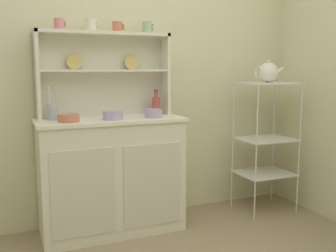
{
  "coord_description": "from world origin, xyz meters",
  "views": [
    {
      "loc": [
        -0.78,
        -1.34,
        1.21
      ],
      "look_at": [
        0.26,
        1.12,
        0.81
      ],
      "focal_mm": 41.13,
      "sensor_mm": 36.0,
      "label": 1
    }
  ],
  "objects_px": {
    "utensil_jar": "(53,111)",
    "porcelain_teapot": "(268,72)",
    "bakers_rack": "(266,131)",
    "cup_rose_0": "(59,24)",
    "jam_bottle": "(156,105)",
    "hutch_cabinet": "(112,174)",
    "bowl_mixing_large": "(68,118)",
    "hutch_shelf_unit": "(104,67)"
  },
  "relations": [
    {
      "from": "hutch_shelf_unit",
      "to": "bowl_mixing_large",
      "type": "bearing_deg",
      "value": -142.54
    },
    {
      "from": "hutch_cabinet",
      "to": "cup_rose_0",
      "type": "xyz_separation_m",
      "value": [
        -0.32,
        0.12,
        1.08
      ]
    },
    {
      "from": "bowl_mixing_large",
      "to": "hutch_cabinet",
      "type": "bearing_deg",
      "value": 13.39
    },
    {
      "from": "cup_rose_0",
      "to": "porcelain_teapot",
      "type": "distance_m",
      "value": 1.69
    },
    {
      "from": "jam_bottle",
      "to": "porcelain_teapot",
      "type": "height_order",
      "value": "porcelain_teapot"
    },
    {
      "from": "utensil_jar",
      "to": "bakers_rack",
      "type": "bearing_deg",
      "value": -5.32
    },
    {
      "from": "hutch_cabinet",
      "to": "porcelain_teapot",
      "type": "bearing_deg",
      "value": -3.52
    },
    {
      "from": "hutch_cabinet",
      "to": "bowl_mixing_large",
      "type": "height_order",
      "value": "bowl_mixing_large"
    },
    {
      "from": "cup_rose_0",
      "to": "bowl_mixing_large",
      "type": "height_order",
      "value": "cup_rose_0"
    },
    {
      "from": "hutch_cabinet",
      "to": "bakers_rack",
      "type": "relative_size",
      "value": 0.96
    },
    {
      "from": "hutch_cabinet",
      "to": "porcelain_teapot",
      "type": "xyz_separation_m",
      "value": [
        1.32,
        -0.08,
        0.74
      ]
    },
    {
      "from": "porcelain_teapot",
      "to": "hutch_cabinet",
      "type": "bearing_deg",
      "value": 176.48
    },
    {
      "from": "bakers_rack",
      "to": "jam_bottle",
      "type": "bearing_deg",
      "value": 169.8
    },
    {
      "from": "bakers_rack",
      "to": "hutch_shelf_unit",
      "type": "bearing_deg",
      "value": 169.54
    },
    {
      "from": "cup_rose_0",
      "to": "bakers_rack",
      "type": "bearing_deg",
      "value": -7.07
    },
    {
      "from": "hutch_shelf_unit",
      "to": "cup_rose_0",
      "type": "xyz_separation_m",
      "value": [
        -0.32,
        -0.04,
        0.3
      ]
    },
    {
      "from": "utensil_jar",
      "to": "porcelain_teapot",
      "type": "height_order",
      "value": "porcelain_teapot"
    },
    {
      "from": "hutch_cabinet",
      "to": "jam_bottle",
      "type": "relative_size",
      "value": 5.44
    },
    {
      "from": "porcelain_teapot",
      "to": "bakers_rack",
      "type": "bearing_deg",
      "value": -0.0
    },
    {
      "from": "bowl_mixing_large",
      "to": "utensil_jar",
      "type": "bearing_deg",
      "value": 118.5
    },
    {
      "from": "bakers_rack",
      "to": "bowl_mixing_large",
      "type": "distance_m",
      "value": 1.64
    },
    {
      "from": "utensil_jar",
      "to": "porcelain_teapot",
      "type": "xyz_separation_m",
      "value": [
        1.71,
        -0.16,
        0.27
      ]
    },
    {
      "from": "hutch_cabinet",
      "to": "porcelain_teapot",
      "type": "height_order",
      "value": "porcelain_teapot"
    },
    {
      "from": "hutch_cabinet",
      "to": "jam_bottle",
      "type": "height_order",
      "value": "jam_bottle"
    },
    {
      "from": "hutch_cabinet",
      "to": "utensil_jar",
      "type": "height_order",
      "value": "utensil_jar"
    },
    {
      "from": "hutch_cabinet",
      "to": "bowl_mixing_large",
      "type": "relative_size",
      "value": 7.1
    },
    {
      "from": "cup_rose_0",
      "to": "hutch_shelf_unit",
      "type": "bearing_deg",
      "value": 7.21
    },
    {
      "from": "bowl_mixing_large",
      "to": "utensil_jar",
      "type": "distance_m",
      "value": 0.18
    },
    {
      "from": "hutch_cabinet",
      "to": "porcelain_teapot",
      "type": "distance_m",
      "value": 1.52
    },
    {
      "from": "hutch_shelf_unit",
      "to": "utensil_jar",
      "type": "distance_m",
      "value": 0.5
    },
    {
      "from": "hutch_shelf_unit",
      "to": "cup_rose_0",
      "type": "bearing_deg",
      "value": -172.79
    },
    {
      "from": "utensil_jar",
      "to": "cup_rose_0",
      "type": "bearing_deg",
      "value": 31.67
    },
    {
      "from": "bakers_rack",
      "to": "cup_rose_0",
      "type": "height_order",
      "value": "cup_rose_0"
    },
    {
      "from": "bowl_mixing_large",
      "to": "jam_bottle",
      "type": "xyz_separation_m",
      "value": [
        0.7,
        0.16,
        0.05
      ]
    },
    {
      "from": "hutch_shelf_unit",
      "to": "jam_bottle",
      "type": "distance_m",
      "value": 0.49
    },
    {
      "from": "hutch_cabinet",
      "to": "utensil_jar",
      "type": "relative_size",
      "value": 4.48
    },
    {
      "from": "jam_bottle",
      "to": "utensil_jar",
      "type": "relative_size",
      "value": 0.82
    },
    {
      "from": "bowl_mixing_large",
      "to": "utensil_jar",
      "type": "xyz_separation_m",
      "value": [
        -0.08,
        0.15,
        0.03
      ]
    },
    {
      "from": "hutch_cabinet",
      "to": "bowl_mixing_large",
      "type": "bearing_deg",
      "value": -166.61
    },
    {
      "from": "jam_bottle",
      "to": "utensil_jar",
      "type": "bearing_deg",
      "value": -179.41
    },
    {
      "from": "bowl_mixing_large",
      "to": "porcelain_teapot",
      "type": "relative_size",
      "value": 0.58
    },
    {
      "from": "hutch_shelf_unit",
      "to": "bakers_rack",
      "type": "bearing_deg",
      "value": -10.46
    }
  ]
}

